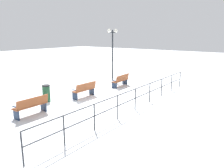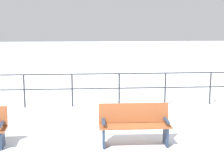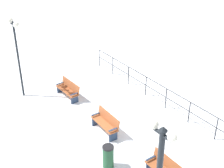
% 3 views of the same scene
% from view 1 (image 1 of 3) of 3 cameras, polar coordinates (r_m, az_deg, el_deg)
% --- Properties ---
extents(ground_plane, '(80.00, 80.00, 0.00)m').
position_cam_1_polar(ground_plane, '(13.49, -7.06, -3.49)').
color(ground_plane, white).
rests_on(ground_plane, ground).
extents(bench_nearest, '(0.62, 1.69, 0.89)m').
position_cam_1_polar(bench_nearest, '(16.12, 2.30, 0.99)').
color(bench_nearest, brown).
rests_on(bench_nearest, ground).
extents(bench_second, '(0.54, 1.63, 0.93)m').
position_cam_1_polar(bench_second, '(13.37, -7.18, -1.45)').
color(bench_second, brown).
rests_on(bench_second, ground).
extents(bench_third, '(0.55, 1.65, 0.92)m').
position_cam_1_polar(bench_third, '(11.04, -20.28, -5.31)').
color(bench_third, brown).
rests_on(bench_third, ground).
extents(lamppost_near, '(0.30, 1.19, 4.18)m').
position_cam_1_polar(lamppost_near, '(18.17, 0.15, 10.98)').
color(lamppost_near, black).
rests_on(lamppost_near, ground).
extents(waterfront_railing, '(0.05, 12.49, 1.11)m').
position_cam_1_polar(waterfront_railing, '(11.17, 6.09, -3.05)').
color(waterfront_railing, '#26282D').
rests_on(waterfront_railing, ground).
extents(trash_bin, '(0.45, 0.45, 0.96)m').
position_cam_1_polar(trash_bin, '(13.02, -16.71, -2.33)').
color(trash_bin, '#1E4C2D').
rests_on(trash_bin, ground).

